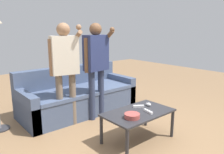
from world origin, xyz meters
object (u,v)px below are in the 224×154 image
object	(u,v)px
coffee_table	(138,115)
game_remote_wand_far	(148,111)
couch	(78,96)
game_remote_nunchuk	(148,104)
player_center	(96,60)
game_remote_wand_near	(139,106)
player_left	(65,63)
snack_bowl	(132,116)

from	to	relation	value
coffee_table	game_remote_wand_far	bearing A→B (deg)	-52.53
couch	game_remote_wand_far	size ratio (longest dim) A/B	12.89
game_remote_nunchuk	game_remote_wand_far	xyz separation A→B (m)	(-0.21, -0.17, -0.01)
couch	game_remote_nunchuk	bearing A→B (deg)	-77.27
couch	game_remote_wand_far	xyz separation A→B (m)	(0.12, -1.62, 0.15)
coffee_table	player_center	distance (m)	1.21
couch	game_remote_wand_near	bearing A→B (deg)	-82.94
player_left	game_remote_wand_far	bearing A→B (deg)	-63.71
snack_bowl	player_center	size ratio (longest dim) A/B	0.12
snack_bowl	player_left	distance (m)	1.35
player_center	player_left	world-z (taller)	player_center
coffee_table	player_center	size ratio (longest dim) A/B	0.60
game_remote_nunchuk	game_remote_wand_far	world-z (taller)	game_remote_nunchuk
player_left	game_remote_wand_far	size ratio (longest dim) A/B	9.90
player_left	player_center	bearing A→B (deg)	-7.12
couch	player_center	size ratio (longest dim) A/B	1.30
coffee_table	game_remote_wand_near	xyz separation A→B (m)	(0.13, 0.12, 0.07)
game_remote_nunchuk	game_remote_wand_near	distance (m)	0.16
couch	player_left	xyz separation A→B (m)	(-0.47, -0.43, 0.74)
couch	coffee_table	size ratio (longest dim) A/B	2.18
game_remote_nunchuk	player_left	size ratio (longest dim) A/B	0.05
coffee_table	game_remote_wand_far	size ratio (longest dim) A/B	5.91
coffee_table	couch	bearing A→B (deg)	91.55
coffee_table	game_remote_nunchuk	bearing A→B (deg)	13.20
player_left	game_remote_wand_near	world-z (taller)	player_left
couch	coffee_table	world-z (taller)	couch
game_remote_wand_near	game_remote_wand_far	bearing A→B (deg)	-102.66
couch	game_remote_wand_far	world-z (taller)	couch
game_remote_wand_far	game_remote_wand_near	bearing A→B (deg)	77.34
couch	player_left	bearing A→B (deg)	-137.16
snack_bowl	game_remote_wand_near	distance (m)	0.42
couch	game_remote_nunchuk	size ratio (longest dim) A/B	24.08
game_remote_wand_near	game_remote_nunchuk	bearing A→B (deg)	-19.11
couch	game_remote_nunchuk	xyz separation A→B (m)	(0.33, -1.45, 0.16)
player_left	coffee_table	bearing A→B (deg)	-64.95
snack_bowl	game_remote_wand_near	bearing A→B (deg)	31.71
player_left	game_remote_wand_far	world-z (taller)	player_left
player_center	game_remote_wand_near	xyz separation A→B (m)	(0.09, -0.90, -0.59)
player_left	game_remote_wand_near	xyz separation A→B (m)	(0.64, -0.97, -0.59)
coffee_table	player_center	bearing A→B (deg)	87.82
game_remote_nunchuk	couch	bearing A→B (deg)	102.73
snack_bowl	game_remote_nunchuk	bearing A→B (deg)	18.04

